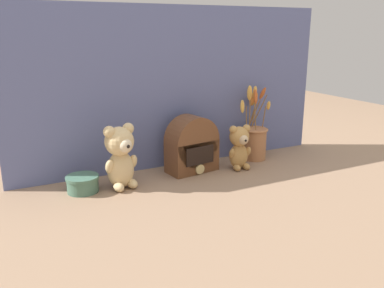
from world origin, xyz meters
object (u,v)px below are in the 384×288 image
at_px(teddy_bear_large, 120,155).
at_px(flower_vase, 254,138).
at_px(teddy_bear_medium, 240,146).
at_px(decorative_tin_tall, 83,184).
at_px(vintage_radio, 192,147).

bearing_deg(teddy_bear_large, flower_vase, 6.89).
height_order(teddy_bear_large, teddy_bear_medium, teddy_bear_large).
xyz_separation_m(teddy_bear_medium, decorative_tin_tall, (-0.63, 0.04, -0.07)).
bearing_deg(vintage_radio, decorative_tin_tall, -176.80).
distance_m(teddy_bear_medium, vintage_radio, 0.20).
distance_m(teddy_bear_large, vintage_radio, 0.31).
bearing_deg(teddy_bear_large, vintage_radio, 9.00).
bearing_deg(teddy_bear_medium, flower_vase, 33.76).
bearing_deg(flower_vase, teddy_bear_medium, -146.24).
distance_m(flower_vase, vintage_radio, 0.32).
bearing_deg(decorative_tin_tall, teddy_bear_medium, -3.40).
relative_size(teddy_bear_large, teddy_bear_medium, 1.28).
xyz_separation_m(flower_vase, vintage_radio, (-0.32, -0.03, 0.01)).
distance_m(flower_vase, decorative_tin_tall, 0.77).
xyz_separation_m(teddy_bear_large, vintage_radio, (0.31, 0.05, -0.02)).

